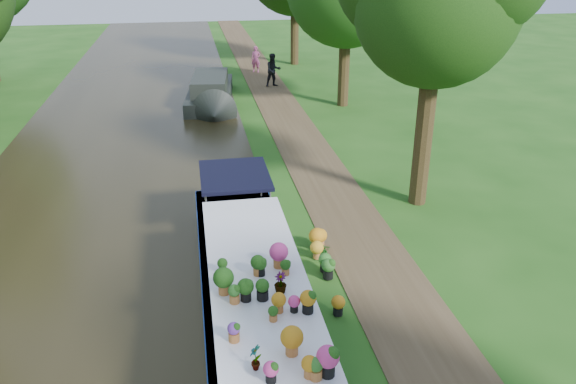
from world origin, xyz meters
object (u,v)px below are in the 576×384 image
Objects in this scene: plant_boat at (259,319)px; second_boat at (210,92)px; pedestrian_pink at (256,59)px; pedestrian_dark at (273,70)px.

second_boat is at bearing 90.04° from plant_boat.
pedestrian_pink is 0.87× the size of pedestrian_dark.
plant_boat is at bearing -110.17° from pedestrian_dark.
pedestrian_dark is (3.80, 23.10, 0.13)m from plant_boat.
pedestrian_dark is at bearing 45.33° from second_boat.
second_boat is 4.93m from pedestrian_dark.
second_boat is (-0.02, 20.00, -0.25)m from plant_boat.
plant_boat is 27.40m from pedestrian_pink.
plant_boat reaches higher than pedestrian_pink.
pedestrian_pink is at bearing 86.42° from pedestrian_dark.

